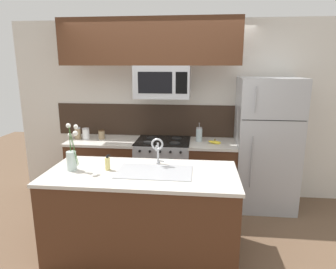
{
  "coord_description": "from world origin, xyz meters",
  "views": [
    {
      "loc": [
        0.51,
        -3.19,
        1.98
      ],
      "look_at": [
        0.14,
        0.27,
        1.16
      ],
      "focal_mm": 32.0,
      "sensor_mm": 36.0,
      "label": 1
    }
  ],
  "objects_px": {
    "sink_faucet": "(157,148)",
    "flower_vase": "(72,158)",
    "dish_soap_bottle": "(108,164)",
    "banana_bunch": "(215,142)",
    "refrigerator": "(266,144)",
    "storage_jar_tall": "(78,133)",
    "storage_jar_short": "(102,134)",
    "french_press": "(199,134)",
    "storage_jar_medium": "(86,134)",
    "stove_range": "(163,171)",
    "microwave": "(163,82)"
  },
  "relations": [
    {
      "from": "microwave",
      "to": "dish_soap_bottle",
      "type": "height_order",
      "value": "microwave"
    },
    {
      "from": "microwave",
      "to": "flower_vase",
      "type": "distance_m",
      "value": 1.64
    },
    {
      "from": "banana_bunch",
      "to": "flower_vase",
      "type": "distance_m",
      "value": 1.95
    },
    {
      "from": "dish_soap_bottle",
      "to": "microwave",
      "type": "bearing_deg",
      "value": 70.72
    },
    {
      "from": "refrigerator",
      "to": "sink_faucet",
      "type": "bearing_deg",
      "value": -142.21
    },
    {
      "from": "banana_bunch",
      "to": "flower_vase",
      "type": "height_order",
      "value": "flower_vase"
    },
    {
      "from": "storage_jar_short",
      "to": "sink_faucet",
      "type": "distance_m",
      "value": 1.45
    },
    {
      "from": "refrigerator",
      "to": "storage_jar_short",
      "type": "bearing_deg",
      "value": 179.62
    },
    {
      "from": "refrigerator",
      "to": "banana_bunch",
      "type": "distance_m",
      "value": 0.71
    },
    {
      "from": "banana_bunch",
      "to": "french_press",
      "type": "height_order",
      "value": "french_press"
    },
    {
      "from": "stove_range",
      "to": "french_press",
      "type": "relative_size",
      "value": 3.48
    },
    {
      "from": "stove_range",
      "to": "sink_faucet",
      "type": "distance_m",
      "value": 1.22
    },
    {
      "from": "microwave",
      "to": "sink_faucet",
      "type": "distance_m",
      "value": 1.2
    },
    {
      "from": "storage_jar_medium",
      "to": "sink_faucet",
      "type": "xyz_separation_m",
      "value": [
        1.2,
        -1.03,
        0.12
      ]
    },
    {
      "from": "storage_jar_tall",
      "to": "dish_soap_bottle",
      "type": "xyz_separation_m",
      "value": [
        0.83,
        -1.23,
        -0.02
      ]
    },
    {
      "from": "storage_jar_medium",
      "to": "flower_vase",
      "type": "xyz_separation_m",
      "value": [
        0.35,
        -1.28,
        0.05
      ]
    },
    {
      "from": "storage_jar_short",
      "to": "flower_vase",
      "type": "distance_m",
      "value": 1.32
    },
    {
      "from": "sink_faucet",
      "to": "flower_vase",
      "type": "distance_m",
      "value": 0.89
    },
    {
      "from": "storage_jar_tall",
      "to": "banana_bunch",
      "type": "bearing_deg",
      "value": -1.67
    },
    {
      "from": "microwave",
      "to": "banana_bunch",
      "type": "distance_m",
      "value": 1.09
    },
    {
      "from": "stove_range",
      "to": "banana_bunch",
      "type": "bearing_deg",
      "value": -4.72
    },
    {
      "from": "microwave",
      "to": "refrigerator",
      "type": "distance_m",
      "value": 1.66
    },
    {
      "from": "stove_range",
      "to": "flower_vase",
      "type": "bearing_deg",
      "value": -121.45
    },
    {
      "from": "microwave",
      "to": "refrigerator",
      "type": "height_order",
      "value": "microwave"
    },
    {
      "from": "refrigerator",
      "to": "sink_faucet",
      "type": "distance_m",
      "value": 1.73
    },
    {
      "from": "storage_jar_medium",
      "to": "storage_jar_tall",
      "type": "bearing_deg",
      "value": 178.66
    },
    {
      "from": "stove_range",
      "to": "storage_jar_medium",
      "type": "relative_size",
      "value": 5.63
    },
    {
      "from": "banana_bunch",
      "to": "sink_faucet",
      "type": "relative_size",
      "value": 0.62
    },
    {
      "from": "refrigerator",
      "to": "sink_faucet",
      "type": "height_order",
      "value": "refrigerator"
    },
    {
      "from": "storage_jar_short",
      "to": "banana_bunch",
      "type": "xyz_separation_m",
      "value": [
        1.64,
        -0.1,
        -0.04
      ]
    },
    {
      "from": "microwave",
      "to": "banana_bunch",
      "type": "xyz_separation_m",
      "value": [
        0.73,
        -0.04,
        -0.81
      ]
    },
    {
      "from": "storage_jar_medium",
      "to": "dish_soap_bottle",
      "type": "distance_m",
      "value": 1.42
    },
    {
      "from": "storage_jar_short",
      "to": "french_press",
      "type": "bearing_deg",
      "value": 0.99
    },
    {
      "from": "dish_soap_bottle",
      "to": "banana_bunch",
      "type": "bearing_deg",
      "value": 45.59
    },
    {
      "from": "storage_jar_short",
      "to": "storage_jar_tall",
      "type": "bearing_deg",
      "value": -173.8
    },
    {
      "from": "sink_faucet",
      "to": "flower_vase",
      "type": "height_order",
      "value": "flower_vase"
    },
    {
      "from": "storage_jar_short",
      "to": "banana_bunch",
      "type": "relative_size",
      "value": 0.7
    },
    {
      "from": "microwave",
      "to": "sink_faucet",
      "type": "relative_size",
      "value": 2.43
    },
    {
      "from": "storage_jar_medium",
      "to": "sink_faucet",
      "type": "height_order",
      "value": "sink_faucet"
    },
    {
      "from": "stove_range",
      "to": "banana_bunch",
      "type": "height_order",
      "value": "banana_bunch"
    },
    {
      "from": "flower_vase",
      "to": "sink_faucet",
      "type": "bearing_deg",
      "value": 16.31
    },
    {
      "from": "dish_soap_bottle",
      "to": "flower_vase",
      "type": "distance_m",
      "value": 0.37
    },
    {
      "from": "storage_jar_tall",
      "to": "french_press",
      "type": "xyz_separation_m",
      "value": [
        1.76,
        0.06,
        0.01
      ]
    },
    {
      "from": "stove_range",
      "to": "flower_vase",
      "type": "xyz_separation_m",
      "value": [
        -0.78,
        -1.28,
        0.58
      ]
    },
    {
      "from": "dish_soap_bottle",
      "to": "french_press",
      "type": "bearing_deg",
      "value": 54.23
    },
    {
      "from": "french_press",
      "to": "sink_faucet",
      "type": "xyz_separation_m",
      "value": [
        -0.44,
        -1.09,
        0.1
      ]
    },
    {
      "from": "stove_range",
      "to": "sink_faucet",
      "type": "height_order",
      "value": "sink_faucet"
    },
    {
      "from": "refrigerator",
      "to": "storage_jar_short",
      "type": "relative_size",
      "value": 13.51
    },
    {
      "from": "french_press",
      "to": "dish_soap_bottle",
      "type": "xyz_separation_m",
      "value": [
        -0.93,
        -1.29,
        -0.03
      ]
    },
    {
      "from": "stove_range",
      "to": "dish_soap_bottle",
      "type": "relative_size",
      "value": 5.64
    }
  ]
}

